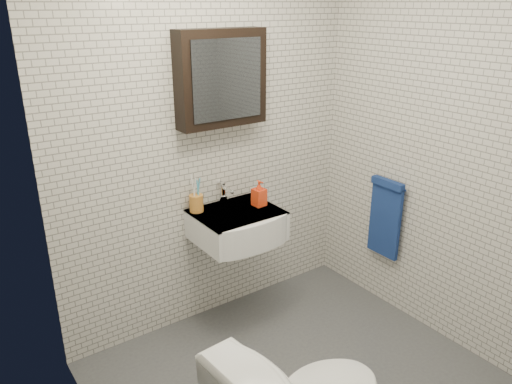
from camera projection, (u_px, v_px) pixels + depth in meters
ground at (302, 384)px, 2.99m from camera, size 2.20×2.00×0.01m
room_shell at (312, 149)px, 2.47m from camera, size 2.22×2.02×2.51m
washbasin at (240, 226)px, 3.31m from camera, size 0.55×0.50×0.20m
faucet at (224, 195)px, 3.40m from camera, size 0.06×0.20×0.15m
mirror_cabinet at (221, 78)px, 3.12m from camera, size 0.60×0.15×0.60m
towel_rail at (386, 215)px, 3.56m from camera, size 0.09×0.30×0.58m
toothbrush_cup at (196, 202)px, 3.28m from camera, size 0.11×0.11×0.25m
soap_bottle at (259, 193)px, 3.37m from camera, size 0.09×0.09×0.18m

